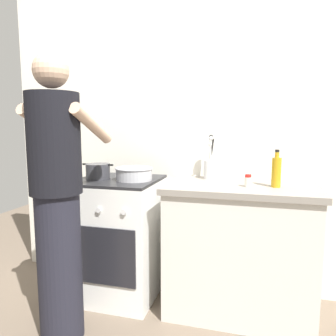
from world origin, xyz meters
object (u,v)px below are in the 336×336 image
at_px(utensil_crock, 210,167).
at_px(person, 57,200).
at_px(stove_range, 119,237).
at_px(oil_bottle, 276,172).
at_px(pot, 98,171).
at_px(mixing_bowl, 134,173).
at_px(spice_bottle, 248,181).

xyz_separation_m(utensil_crock, person, (-0.80, -0.75, -0.13)).
bearing_deg(person, stove_range, 77.19).
bearing_deg(oil_bottle, utensil_crock, 155.42).
xyz_separation_m(pot, utensil_crock, (0.81, 0.22, 0.04)).
bearing_deg(pot, stove_range, 14.84).
bearing_deg(oil_bottle, pot, -179.57).
bearing_deg(mixing_bowl, person, -116.00).
bearing_deg(pot, oil_bottle, 0.43).
bearing_deg(pot, mixing_bowl, 4.35).
distance_m(mixing_bowl, person, 0.62).
bearing_deg(spice_bottle, utensil_crock, 138.53).
relative_size(spice_bottle, oil_bottle, 0.34).
height_order(stove_range, mixing_bowl, mixing_bowl).
xyz_separation_m(stove_range, mixing_bowl, (0.14, -0.02, 0.50)).
height_order(spice_bottle, person, person).
bearing_deg(stove_range, pot, -165.16).
bearing_deg(stove_range, oil_bottle, -1.41).
distance_m(utensil_crock, oil_bottle, 0.50).
xyz_separation_m(mixing_bowl, oil_bottle, (0.98, -0.01, 0.05)).
bearing_deg(spice_bottle, mixing_bowl, 176.41).
xyz_separation_m(spice_bottle, person, (-1.08, -0.50, -0.08)).
bearing_deg(stove_range, utensil_crock, 14.95).
distance_m(utensil_crock, spice_bottle, 0.38).
bearing_deg(mixing_bowl, spice_bottle, -3.59).
relative_size(stove_range, spice_bottle, 11.04).
bearing_deg(person, utensil_crock, 43.02).
distance_m(pot, person, 0.54).
relative_size(mixing_bowl, person, 0.16).
xyz_separation_m(pot, oil_bottle, (1.26, 0.01, 0.04)).
bearing_deg(utensil_crock, oil_bottle, -24.58).
bearing_deg(stove_range, mixing_bowl, -6.43).
relative_size(utensil_crock, spice_bottle, 4.04).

